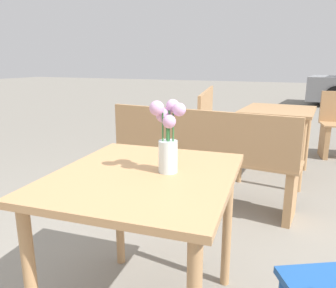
% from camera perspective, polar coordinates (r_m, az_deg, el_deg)
% --- Properties ---
extents(table_front, '(0.84, 0.94, 0.75)m').
position_cam_1_polar(table_front, '(1.48, -4.14, -9.21)').
color(table_front, tan).
rests_on(table_front, ground_plane).
extents(flower_vase, '(0.15, 0.12, 0.32)m').
position_cam_1_polar(flower_vase, '(1.41, -0.06, 0.97)').
color(flower_vase, silver).
rests_on(flower_vase, table_front).
extents(bench_near, '(1.62, 0.50, 0.85)m').
position_cam_1_polar(bench_near, '(2.79, 5.67, -1.78)').
color(bench_near, tan).
rests_on(bench_near, ground_plane).
extents(bench_middle, '(0.66, 1.71, 0.85)m').
position_cam_1_polar(bench_middle, '(4.56, 5.54, 4.53)').
color(bench_middle, tan).
rests_on(bench_middle, ground_plane).
extents(table_back, '(0.75, 0.87, 0.74)m').
position_cam_1_polar(table_back, '(3.66, 18.53, 3.94)').
color(table_back, tan).
rests_on(table_back, ground_plane).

